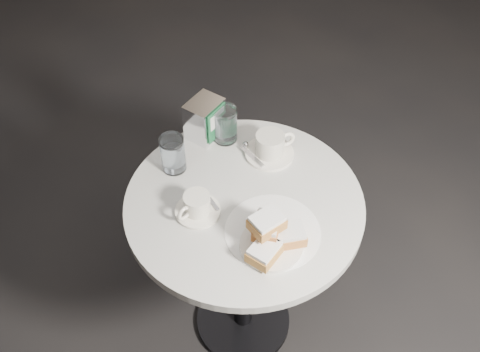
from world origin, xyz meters
name	(u,v)px	position (x,y,z in m)	size (l,w,h in m)	color
ground	(243,321)	(0.00, 0.00, 0.00)	(7.00, 7.00, 0.00)	black
cafe_table	(244,240)	(0.00, 0.00, 0.55)	(0.70, 0.70, 0.74)	black
sugar_spill	(273,231)	(-0.01, -0.14, 0.75)	(0.27, 0.27, 0.00)	white
beignet_plate	(272,237)	(-0.04, -0.17, 0.79)	(0.19, 0.18, 0.11)	silver
coffee_cup_left	(197,206)	(-0.13, 0.05, 0.77)	(0.15, 0.15, 0.07)	white
coffee_cup_right	(270,146)	(0.18, 0.10, 0.78)	(0.19, 0.19, 0.08)	white
water_glass_left	(173,154)	(-0.09, 0.23, 0.80)	(0.09, 0.09, 0.12)	white
water_glass_right	(225,125)	(0.11, 0.24, 0.80)	(0.10, 0.10, 0.12)	white
napkin_dispenser	(205,119)	(0.07, 0.30, 0.81)	(0.13, 0.12, 0.13)	silver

